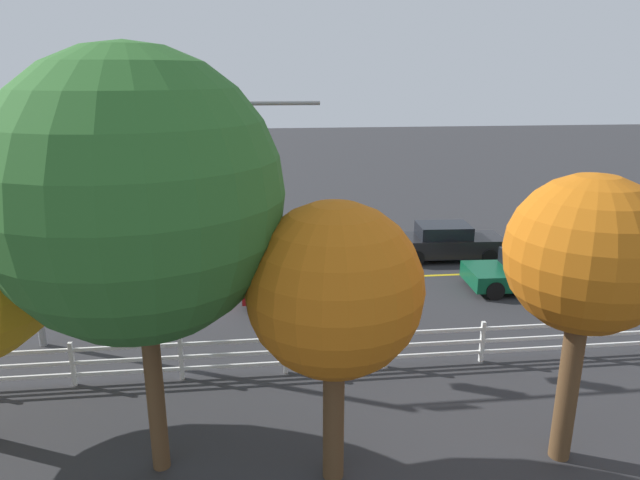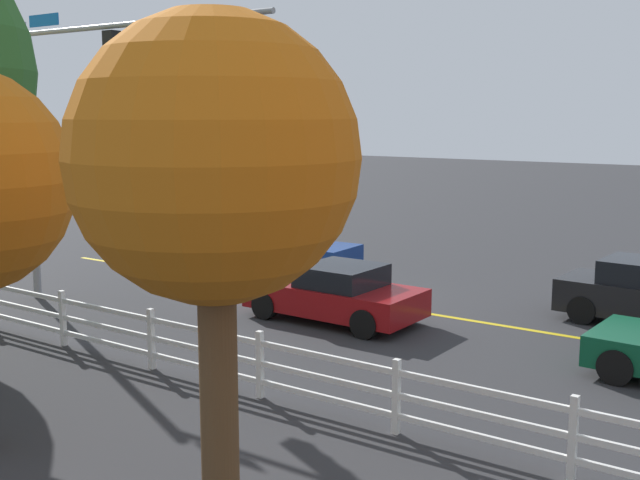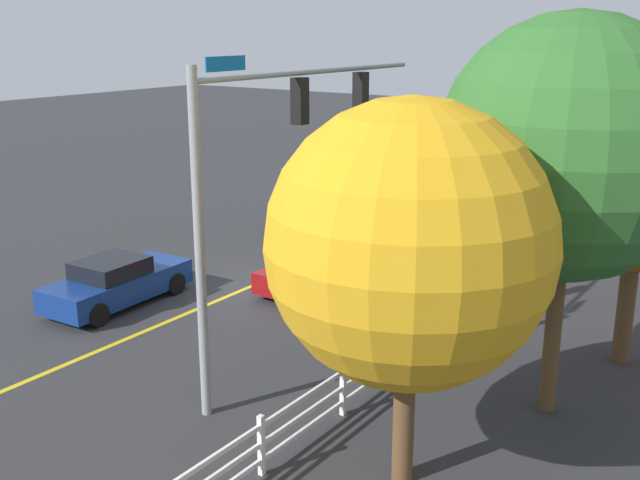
# 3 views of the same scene
# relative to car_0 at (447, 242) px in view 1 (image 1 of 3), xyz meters

# --- Properties ---
(ground_plane) EXTENTS (120.00, 120.00, 0.00)m
(ground_plane) POSITION_rel_car_0_xyz_m (7.51, 1.91, -0.71)
(ground_plane) COLOR #2D2D30
(lane_center_stripe) EXTENTS (28.00, 0.16, 0.01)m
(lane_center_stripe) POSITION_rel_car_0_xyz_m (3.51, 1.91, -0.71)
(lane_center_stripe) COLOR gold
(lane_center_stripe) RESTS_ON ground_plane
(signal_assembly) EXTENTS (7.97, 0.38, 7.05)m
(signal_assembly) POSITION_rel_car_0_xyz_m (11.54, 6.19, 4.27)
(signal_assembly) COLOR gray
(signal_assembly) RESTS_ON ground_plane
(car_0) EXTENTS (4.45, 2.01, 1.48)m
(car_0) POSITION_rel_car_0_xyz_m (0.00, 0.00, 0.00)
(car_0) COLOR black
(car_0) RESTS_ON ground_plane
(car_1) EXTENTS (4.02, 2.16, 1.32)m
(car_1) POSITION_rel_car_0_xyz_m (-1.63, 3.58, -0.09)
(car_1) COLOR #0C4C2D
(car_1) RESTS_ON ground_plane
(car_2) EXTENTS (4.06, 1.98, 1.32)m
(car_2) POSITION_rel_car_0_xyz_m (6.21, 3.68, -0.08)
(car_2) COLOR maroon
(car_2) RESTS_ON ground_plane
(car_3) EXTENTS (4.43, 1.98, 1.38)m
(car_3) POSITION_rel_car_0_xyz_m (10.63, -0.20, -0.05)
(car_3) COLOR navy
(car_3) RESTS_ON ground_plane
(white_rail_fence) EXTENTS (26.10, 0.10, 1.15)m
(white_rail_fence) POSITION_rel_car_0_xyz_m (4.51, 8.50, -0.11)
(white_rail_fence) COLOR white
(white_rail_fence) RESTS_ON ground_plane
(tree_1) EXTENTS (3.10, 3.10, 5.37)m
(tree_1) POSITION_rel_car_0_xyz_m (6.42, 12.45, 3.07)
(tree_1) COLOR brown
(tree_1) RESTS_ON ground_plane
(tree_3) EXTENTS (5.02, 5.02, 7.91)m
(tree_3) POSITION_rel_car_0_xyz_m (9.72, 11.81, 4.67)
(tree_3) COLOR brown
(tree_3) RESTS_ON ground_plane
(tree_4) EXTENTS (2.93, 2.93, 5.74)m
(tree_4) POSITION_rel_car_0_xyz_m (1.84, 12.40, 3.51)
(tree_4) COLOR brown
(tree_4) RESTS_ON ground_plane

